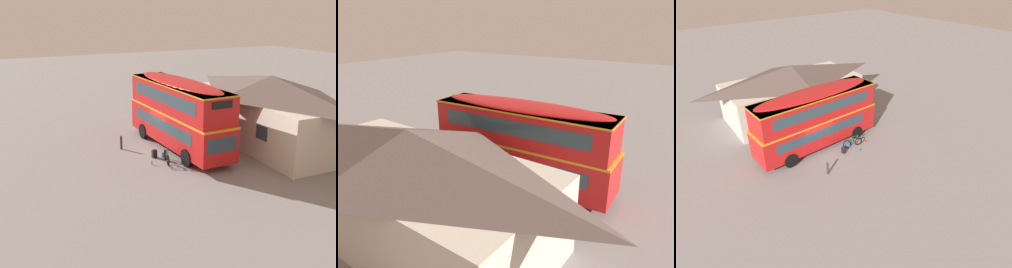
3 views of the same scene
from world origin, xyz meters
The scene contains 8 objects.
ground_plane centered at (0.00, 0.00, 0.00)m, with size 120.00×120.00×0.00m, color gray.
double_decker_bus centered at (0.59, 0.63, 2.64)m, with size 10.38×2.84×4.79m.
touring_bicycle centered at (2.65, -1.31, 0.37)m, with size 1.65×0.62×0.98m.
backpack_on_ground centered at (1.55, -1.62, 0.29)m, with size 0.32×0.33×0.56m.
water_bottle_blue_sports centered at (2.63, -2.28, 0.12)m, with size 0.07×0.07×0.25m.
water_bottle_red_squeeze centered at (3.86, -1.53, 0.11)m, with size 0.07×0.07×0.23m.
pub_building centered at (2.17, 7.08, 2.46)m, with size 13.08×6.71×4.82m.
kerb_bollard centered at (-0.97, -2.97, 0.50)m, with size 0.16×0.16×0.97m.
Camera 1 is at (24.17, -11.81, 9.28)m, focal length 43.58 mm.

